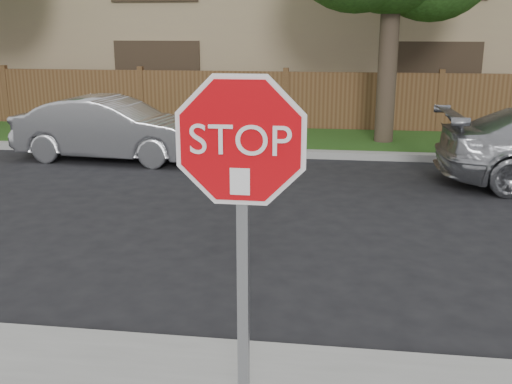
# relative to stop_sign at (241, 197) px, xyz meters

# --- Properties ---
(ground) EXTENTS (90.00, 90.00, 0.00)m
(ground) POSITION_rel_stop_sign_xyz_m (-0.94, 1.48, -1.83)
(ground) COLOR black
(ground) RESTS_ON ground
(far_curb) EXTENTS (70.00, 0.30, 0.15)m
(far_curb) POSITION_rel_stop_sign_xyz_m (-0.94, 9.63, -1.75)
(far_curb) COLOR gray
(far_curb) RESTS_ON ground
(grass_strip) EXTENTS (70.00, 3.00, 0.12)m
(grass_strip) POSITION_rel_stop_sign_xyz_m (-0.94, 11.28, -1.77)
(grass_strip) COLOR #1E4714
(grass_strip) RESTS_ON ground
(fence) EXTENTS (70.00, 0.12, 1.60)m
(fence) POSITION_rel_stop_sign_xyz_m (-0.94, 12.88, -1.03)
(fence) COLOR #51331C
(fence) RESTS_ON ground
(apartment_building) EXTENTS (35.20, 9.20, 7.20)m
(apartment_building) POSITION_rel_stop_sign_xyz_m (-0.94, 18.48, 1.70)
(apartment_building) COLOR tan
(apartment_building) RESTS_ON ground
(stop_sign) EXTENTS (1.01, 0.13, 2.55)m
(stop_sign) POSITION_rel_stop_sign_xyz_m (0.00, 0.00, 0.00)
(stop_sign) COLOR gray
(stop_sign) RESTS_ON sidewalk_near
(sedan_left) EXTENTS (4.13, 1.72, 1.33)m
(sedan_left) POSITION_rel_stop_sign_xyz_m (-4.25, 8.83, -1.16)
(sedan_left) COLOR #ABACB0
(sedan_left) RESTS_ON ground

